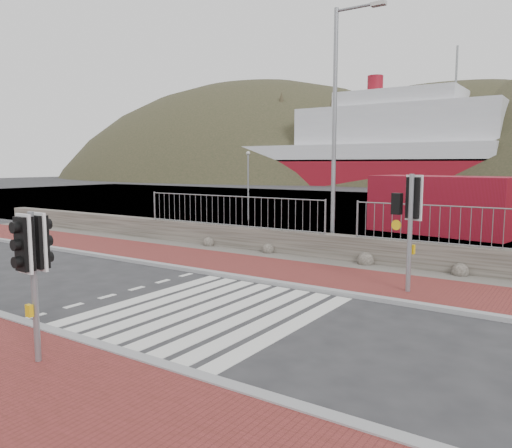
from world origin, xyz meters
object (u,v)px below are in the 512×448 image
Objects in this scene: traffic_signal_near at (33,256)px; streetlight at (338,119)px; traffic_signal_far at (409,207)px; shipping_container at (442,205)px; ferry at (358,151)px.

traffic_signal_near is 12.54m from streetlight.
traffic_signal_far is at bearing 66.81° from traffic_signal_near.
traffic_signal_far is 0.35× the size of streetlight.
traffic_signal_near is 20.55m from shipping_container.
traffic_signal_far is 12.60m from shipping_container.
ferry is 5.65× the size of streetlight.
traffic_signal_near is 8.92m from traffic_signal_far.
ferry is 19.14× the size of traffic_signal_near.
streetlight is at bearing -68.10° from ferry.
shipping_container is (-2.13, 12.38, -0.89)m from traffic_signal_far.
traffic_signal_far is at bearing -45.48° from streetlight.
shipping_container is at bearing -70.04° from traffic_signal_far.
ferry is 64.45m from streetlight.
ferry reaches higher than traffic_signal_near.
traffic_signal_near is 0.83× the size of traffic_signal_far.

